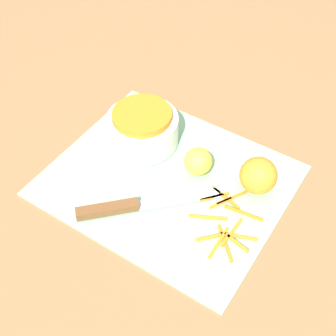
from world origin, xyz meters
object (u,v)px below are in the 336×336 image
(bowl_speckled, at_px, (143,127))
(knife, at_px, (124,207))
(orange_left, at_px, (258,176))
(lemon, at_px, (198,162))

(bowl_speckled, xyz_separation_m, knife, (0.07, -0.16, -0.03))
(bowl_speckled, distance_m, orange_left, 0.25)
(bowl_speckled, relative_size, knife, 0.70)
(knife, xyz_separation_m, orange_left, (0.17, 0.17, 0.03))
(bowl_speckled, relative_size, lemon, 2.64)
(bowl_speckled, xyz_separation_m, orange_left, (0.25, 0.01, -0.00))
(knife, height_order, orange_left, orange_left)
(bowl_speckled, height_order, orange_left, bowl_speckled)
(orange_left, xyz_separation_m, lemon, (-0.11, -0.02, -0.01))
(bowl_speckled, distance_m, lemon, 0.13)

